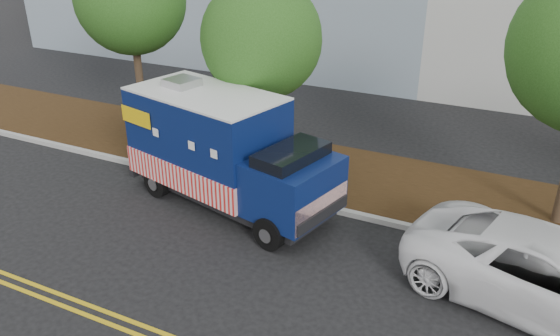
% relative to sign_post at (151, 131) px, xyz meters
% --- Properties ---
extents(ground, '(120.00, 120.00, 0.00)m').
position_rel_sign_post_xyz_m(ground, '(3.97, -1.62, -1.20)').
color(ground, black).
rests_on(ground, ground).
extents(curb, '(120.00, 0.18, 0.15)m').
position_rel_sign_post_xyz_m(curb, '(3.97, -0.22, -1.12)').
color(curb, '#9E9E99').
rests_on(curb, ground).
extents(mulch_strip, '(120.00, 4.00, 0.15)m').
position_rel_sign_post_xyz_m(mulch_strip, '(3.97, 1.88, -1.12)').
color(mulch_strip, black).
rests_on(mulch_strip, ground).
extents(centerline_near, '(120.00, 0.10, 0.01)m').
position_rel_sign_post_xyz_m(centerline_near, '(3.97, -6.07, -1.19)').
color(centerline_near, gold).
rests_on(centerline_near, ground).
extents(centerline_far, '(120.00, 0.10, 0.01)m').
position_rel_sign_post_xyz_m(centerline_far, '(3.97, -6.32, -1.19)').
color(centerline_far, gold).
rests_on(centerline_far, ground).
extents(tree_a, '(3.59, 3.59, 6.60)m').
position_rel_sign_post_xyz_m(tree_a, '(-1.86, 1.92, 3.59)').
color(tree_a, '#38281C').
rests_on(tree_a, ground).
extents(tree_b, '(3.56, 3.56, 5.80)m').
position_rel_sign_post_xyz_m(tree_b, '(3.05, 1.68, 2.80)').
color(tree_b, '#38281C').
rests_on(tree_b, ground).
extents(sign_post, '(0.06, 0.06, 2.40)m').
position_rel_sign_post_xyz_m(sign_post, '(0.00, 0.00, 0.00)').
color(sign_post, '#473828').
rests_on(sign_post, ground).
extents(food_truck, '(6.53, 3.64, 3.26)m').
position_rel_sign_post_xyz_m(food_truck, '(3.18, -0.95, 0.28)').
color(food_truck, black).
rests_on(food_truck, ground).
extents(white_car, '(6.31, 4.00, 1.62)m').
position_rel_sign_post_xyz_m(white_car, '(11.51, -2.00, -0.39)').
color(white_car, white).
rests_on(white_car, ground).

